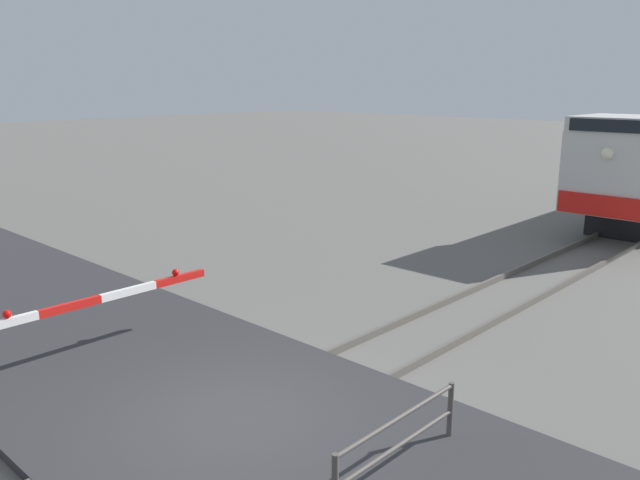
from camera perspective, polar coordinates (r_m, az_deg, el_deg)
name	(u,v)px	position (r m, az deg, el deg)	size (l,w,h in m)	color
ground_plane	(236,428)	(9.90, -7.43, -16.26)	(160.00, 160.00, 0.00)	#605E59
rail_track_left	(207,407)	(10.37, -10.05, -14.42)	(0.08, 80.00, 0.15)	#59544C
rail_track_right	(269,442)	(9.39, -4.53, -17.45)	(0.08, 80.00, 0.15)	#59544C
road_surface	(236,424)	(9.86, -7.45, -15.86)	(36.00, 5.38, 0.16)	#2D2D30
guard_railing	(399,439)	(8.44, 7.02, -17.14)	(0.08, 2.46, 0.95)	#4C4742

